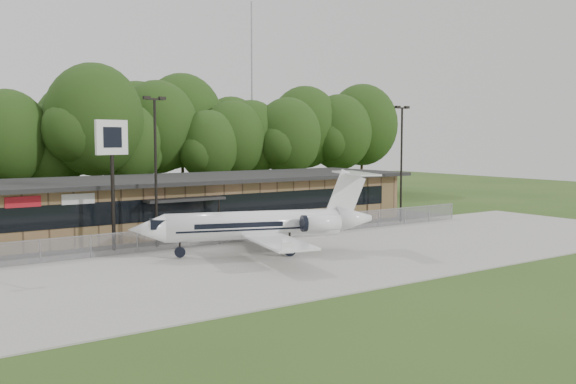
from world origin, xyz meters
TOP-DOWN VIEW (x-y plane):
  - ground at (0.00, 0.00)m, footprint 160.00×160.00m
  - apron at (0.00, 8.00)m, footprint 64.00×18.00m
  - parking_lot at (0.00, 19.50)m, footprint 50.00×9.00m
  - terminal at (-0.00, 23.94)m, footprint 41.00×11.65m
  - fence at (0.00, 15.00)m, footprint 46.00×0.04m
  - treeline at (0.00, 42.00)m, footprint 72.00×12.00m
  - radio_mast at (22.00, 48.00)m, footprint 0.20×0.20m
  - light_pole_mid at (-5.00, 16.50)m, footprint 1.55×0.30m
  - light_pole_right at (18.00, 16.50)m, footprint 1.55×0.30m
  - business_jet at (-0.57, 10.07)m, footprint 15.71×14.07m
  - pole_sign at (-7.89, 16.79)m, footprint 2.27×0.68m

SIDE VIEW (x-z plane):
  - ground at x=0.00m, z-range 0.00..0.00m
  - parking_lot at x=0.00m, z-range 0.00..0.06m
  - apron at x=0.00m, z-range 0.00..0.08m
  - fence at x=0.00m, z-range 0.02..1.54m
  - business_jet at x=-0.57m, z-range -0.76..4.59m
  - terminal at x=0.00m, z-range 0.03..4.33m
  - light_pole_mid at x=-5.00m, z-range 0.86..11.09m
  - light_pole_right at x=18.00m, z-range 0.86..11.09m
  - pole_sign at x=-7.89m, z-range 2.29..10.92m
  - treeline at x=0.00m, z-range 0.00..15.00m
  - radio_mast at x=22.00m, z-range 0.00..25.00m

